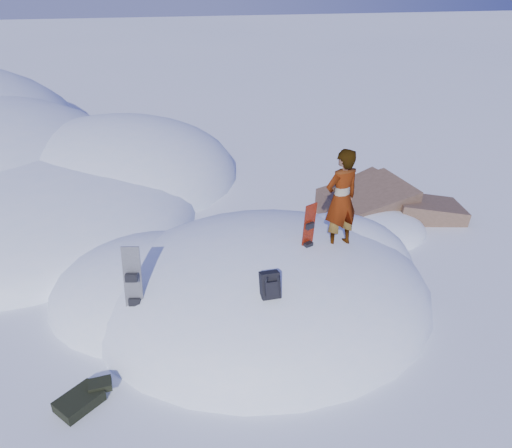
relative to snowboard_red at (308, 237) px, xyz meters
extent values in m
plane|color=white|center=(-0.78, 0.33, -1.62)|extent=(120.00, 120.00, 0.00)
ellipsoid|color=white|center=(-0.78, 0.33, -1.62)|extent=(7.00, 6.00, 3.00)
ellipsoid|color=white|center=(-2.98, 0.93, -1.62)|extent=(4.40, 4.00, 2.20)
ellipsoid|color=white|center=(1.02, 1.13, -1.62)|extent=(3.60, 3.20, 2.50)
ellipsoid|color=white|center=(-6.78, 5.33, -1.62)|extent=(10.00, 9.00, 2.80)
ellipsoid|color=white|center=(-4.28, 7.83, -1.62)|extent=(8.00, 8.00, 3.60)
ellipsoid|color=white|center=(-6.28, 4.33, -1.62)|extent=(6.00, 5.00, 1.80)
cube|color=brown|center=(2.82, 3.73, -1.52)|extent=(2.82, 2.41, 1.62)
cube|color=brown|center=(4.42, 3.33, -1.72)|extent=(2.16, 1.80, 1.33)
cube|color=brown|center=(3.42, 4.93, -1.62)|extent=(2.08, 2.01, 1.10)
ellipsoid|color=white|center=(2.42, 2.73, -1.62)|extent=(3.20, 2.40, 1.00)
cube|color=red|center=(0.00, 0.01, -0.02)|extent=(0.30, 0.25, 1.44)
cube|color=black|center=(0.00, -0.04, 0.27)|extent=(0.20, 0.17, 0.12)
cube|color=black|center=(0.00, -0.04, -0.16)|extent=(0.20, 0.17, 0.12)
cube|color=black|center=(-3.29, -0.50, -0.49)|extent=(0.36, 0.36, 1.67)
cube|color=black|center=(-3.29, -0.57, -0.15)|extent=(0.22, 0.17, 0.15)
cube|color=black|center=(-3.29, -0.57, -0.66)|extent=(0.22, 0.17, 0.15)
cube|color=black|center=(-1.00, -1.21, -0.15)|extent=(0.34, 0.36, 0.49)
cube|color=black|center=(-1.00, -1.35, -0.13)|extent=(0.23, 0.18, 0.27)
cylinder|color=black|center=(-1.10, -1.33, -0.03)|extent=(0.04, 0.18, 0.33)
cylinder|color=black|center=(-0.90, -1.33, -0.03)|extent=(0.04, 0.18, 0.33)
cube|color=black|center=(-4.21, -1.89, -1.51)|extent=(0.82, 0.81, 0.19)
cube|color=black|center=(-3.89, -1.68, -1.43)|extent=(0.40, 0.30, 0.13)
imported|color=slate|center=(0.66, 0.15, 0.67)|extent=(0.85, 0.69, 2.00)
camera|label=1|loc=(-2.48, -7.95, 4.66)|focal=35.00mm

